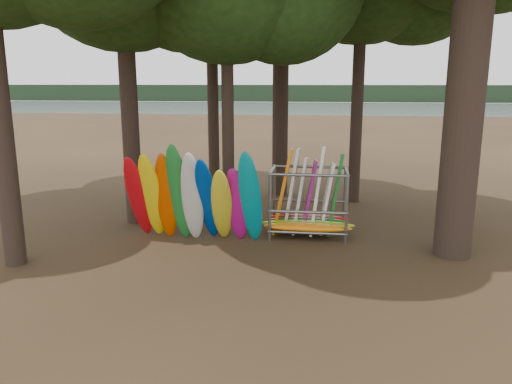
# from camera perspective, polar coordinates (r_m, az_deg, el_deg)

# --- Properties ---
(ground) EXTENTS (120.00, 120.00, 0.00)m
(ground) POSITION_cam_1_polar(r_m,az_deg,el_deg) (14.41, 2.34, -6.82)
(ground) COLOR #47331E
(ground) RESTS_ON ground
(lake) EXTENTS (160.00, 160.00, 0.00)m
(lake) POSITION_cam_1_polar(r_m,az_deg,el_deg) (73.71, 6.60, 8.71)
(lake) COLOR gray
(lake) RESTS_ON ground
(far_shore) EXTENTS (160.00, 4.00, 4.00)m
(far_shore) POSITION_cam_1_polar(r_m,az_deg,el_deg) (123.59, 7.04, 11.13)
(far_shore) COLOR black
(far_shore) RESTS_ON ground
(kayak_row) EXTENTS (4.21, 1.69, 3.16)m
(kayak_row) POSITION_cam_1_polar(r_m,az_deg,el_deg) (14.94, -7.04, -0.74)
(kayak_row) COLOR red
(kayak_row) RESTS_ON ground
(storage_rack) EXTENTS (2.91, 1.60, 2.84)m
(storage_rack) POSITION_cam_1_polar(r_m,az_deg,el_deg) (15.72, 6.02, -1.46)
(storage_rack) COLOR slate
(storage_rack) RESTS_ON ground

